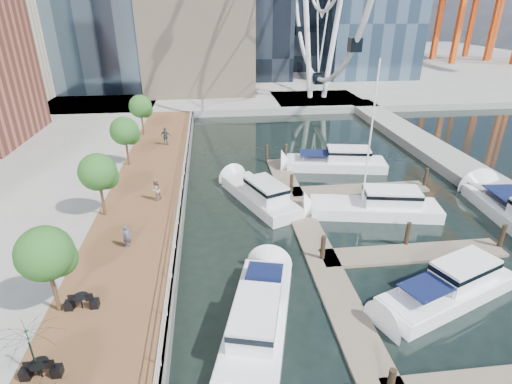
{
  "coord_description": "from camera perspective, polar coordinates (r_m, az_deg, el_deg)",
  "views": [
    {
      "loc": [
        -3.56,
        -12.37,
        14.55
      ],
      "look_at": [
        -0.69,
        12.29,
        3.0
      ],
      "focal_mm": 28.0,
      "sensor_mm": 36.0,
      "label": 1
    }
  ],
  "objects": [
    {
      "name": "pedestrian_far",
      "position": [
        44.2,
        -12.78,
        7.79
      ],
      "size": [
        1.23,
        0.8,
        1.94
      ],
      "primitive_type": "imported",
      "rotation": [
        0.0,
        0.0,
        2.83
      ],
      "color": "#323A3E",
      "rests_on": "boardwalk"
    },
    {
      "name": "pedestrian_near",
      "position": [
        25.87,
        -17.93,
        -6.1
      ],
      "size": [
        0.63,
        0.52,
        1.47
      ],
      "primitive_type": "imported",
      "rotation": [
        0.0,
        0.0,
        0.36
      ],
      "color": "#46465D",
      "rests_on": "boardwalk"
    },
    {
      "name": "seawall",
      "position": [
        30.87,
        -10.44,
        -2.58
      ],
      "size": [
        0.25,
        60.0,
        1.0
      ],
      "primitive_type": "cube",
      "color": "#595954",
      "rests_on": "ground"
    },
    {
      "name": "moored_yachts",
      "position": [
        30.6,
        18.1,
        -4.81
      ],
      "size": [
        25.31,
        35.56,
        11.5
      ],
      "color": "white",
      "rests_on": "ground"
    },
    {
      "name": "boardwalk",
      "position": [
        31.25,
        -15.93,
        -2.82
      ],
      "size": [
        6.0,
        60.0,
        1.0
      ],
      "primitive_type": "cube",
      "color": "brown",
      "rests_on": "ground"
    },
    {
      "name": "street_trees",
      "position": [
        29.37,
        -21.68,
        2.66
      ],
      "size": [
        2.6,
        42.6,
        4.6
      ],
      "color": "#3F2B1C",
      "rests_on": "ground"
    },
    {
      "name": "pier",
      "position": [
        68.19,
        8.66,
        12.78
      ],
      "size": [
        14.0,
        12.0,
        1.0
      ],
      "primitive_type": "cube",
      "color": "gray",
      "rests_on": "ground"
    },
    {
      "name": "pedestrian_mid",
      "position": [
        31.37,
        -14.13,
        0.3
      ],
      "size": [
        1.04,
        1.07,
        1.74
      ],
      "primitive_type": "imported",
      "rotation": [
        0.0,
        0.0,
        -2.24
      ],
      "color": "gray",
      "rests_on": "boardwalk"
    },
    {
      "name": "breakwater",
      "position": [
        42.43,
        27.64,
        2.66
      ],
      "size": [
        4.0,
        60.0,
        1.0
      ],
      "primitive_type": "cube",
      "color": "gray",
      "rests_on": "ground"
    },
    {
      "name": "floating_docks",
      "position": [
        28.81,
        18.01,
        -5.62
      ],
      "size": [
        16.0,
        34.0,
        2.6
      ],
      "color": "#6D6051",
      "rests_on": "ground"
    },
    {
      "name": "yacht_foreground",
      "position": [
        24.93,
        25.51,
        -13.63
      ],
      "size": [
        9.61,
        5.79,
        2.15
      ],
      "primitive_type": null,
      "rotation": [
        0.0,
        0.0,
        1.95
      ],
      "color": "white",
      "rests_on": "ground"
    },
    {
      "name": "railing",
      "position": [
        30.42,
        -10.77,
        -0.88
      ],
      "size": [
        0.1,
        60.0,
        1.05
      ],
      "primitive_type": null,
      "color": "white",
      "rests_on": "boardwalk"
    },
    {
      "name": "ground",
      "position": [
        19.43,
        6.8,
        -23.79
      ],
      "size": [
        520.0,
        520.0,
        0.0
      ],
      "primitive_type": "plane",
      "color": "black",
      "rests_on": "ground"
    },
    {
      "name": "land_far",
      "position": [
        115.29,
        -5.05,
        17.85
      ],
      "size": [
        200.0,
        114.0,
        1.0
      ],
      "primitive_type": "cube",
      "color": "gray",
      "rests_on": "ground"
    }
  ]
}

